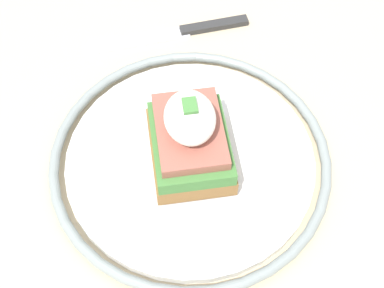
% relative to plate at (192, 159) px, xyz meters
% --- Properties ---
extents(dining_table, '(1.13, 0.91, 0.77)m').
position_rel_plate_xyz_m(dining_table, '(0.01, 0.00, -0.11)').
color(dining_table, '#C6B28E').
rests_on(dining_table, ground_plane).
extents(plate, '(0.27, 0.27, 0.02)m').
position_rel_plate_xyz_m(plate, '(0.00, 0.00, 0.00)').
color(plate, white).
rests_on(plate, dining_table).
extents(sandwich, '(0.10, 0.07, 0.08)m').
position_rel_plate_xyz_m(sandwich, '(-0.00, 0.00, 0.04)').
color(sandwich, olive).
rests_on(sandwich, plate).
extents(knife, '(0.03, 0.19, 0.01)m').
position_rel_plate_xyz_m(knife, '(0.17, -0.01, -0.01)').
color(knife, '#2D2D2D').
rests_on(knife, dining_table).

